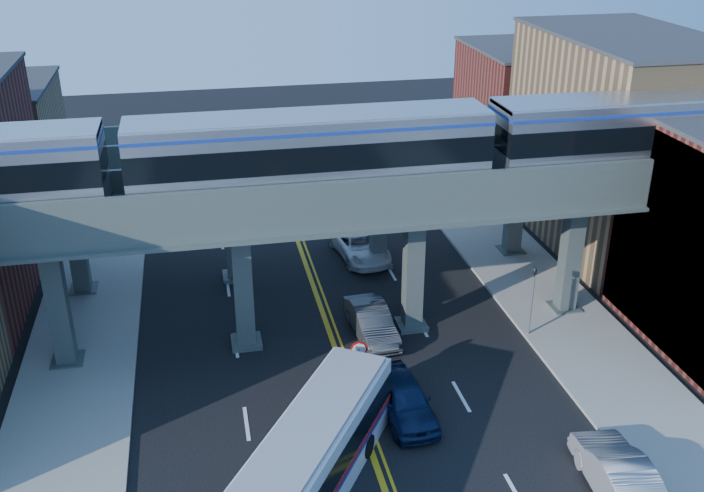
{
  "coord_description": "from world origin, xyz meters",
  "views": [
    {
      "loc": [
        -5.54,
        -23.79,
        19.51
      ],
      "look_at": [
        0.72,
        6.39,
        5.36
      ],
      "focal_mm": 40.0,
      "sensor_mm": 36.0,
      "label": 1
    }
  ],
  "objects": [
    {
      "name": "mural_panel",
      "position": [
        14.55,
        4.0,
        4.75
      ],
      "size": [
        0.1,
        9.5,
        9.5
      ],
      "primitive_type": "cube",
      "color": "#2AA5B8",
      "rests_on": "ground"
    },
    {
      "name": "sidewalk_west",
      "position": [
        -11.5,
        10.0,
        0.08
      ],
      "size": [
        5.0,
        70.0,
        0.16
      ],
      "primitive_type": "cube",
      "color": "gray",
      "rests_on": "ground"
    },
    {
      "name": "stop_sign",
      "position": [
        0.3,
        3.0,
        1.76
      ],
      "size": [
        0.76,
        0.09,
        2.63
      ],
      "color": "slate",
      "rests_on": "ground"
    },
    {
      "name": "traffic_signal",
      "position": [
        9.2,
        6.0,
        2.3
      ],
      "size": [
        0.15,
        0.18,
        4.1
      ],
      "color": "slate",
      "rests_on": "ground"
    },
    {
      "name": "car_lane_b",
      "position": [
        1.9,
        7.54,
        0.76
      ],
      "size": [
        1.9,
        4.72,
        1.52
      ],
      "primitive_type": "imported",
      "rotation": [
        0.0,
        0.0,
        0.06
      ],
      "color": "#313234",
      "rests_on": "ground"
    },
    {
      "name": "car_lane_d",
      "position": [
        2.67,
        24.26,
        0.85
      ],
      "size": [
        2.8,
        6.0,
        1.7
      ],
      "primitive_type": "imported",
      "rotation": [
        0.0,
        0.0,
        0.07
      ],
      "color": "silver",
      "rests_on": "ground"
    },
    {
      "name": "building_east_c",
      "position": [
        18.5,
        29.0,
        4.5
      ],
      "size": [
        8.0,
        10.0,
        9.0
      ],
      "primitive_type": "cube",
      "color": "maroon",
      "rests_on": "ground"
    },
    {
      "name": "elevated_viaduct_far",
      "position": [
        0.0,
        15.0,
        6.47
      ],
      "size": [
        52.0,
        3.6,
        7.4
      ],
      "color": "#465150",
      "rests_on": "ground"
    },
    {
      "name": "sidewalk_east",
      "position": [
        11.5,
        10.0,
        0.08
      ],
      "size": [
        5.0,
        70.0,
        0.16
      ],
      "primitive_type": "cube",
      "color": "gray",
      "rests_on": "ground"
    },
    {
      "name": "elevated_viaduct_near",
      "position": [
        0.0,
        8.0,
        6.47
      ],
      "size": [
        52.0,
        3.6,
        7.4
      ],
      "color": "#465150",
      "rests_on": "ground"
    },
    {
      "name": "transit_train",
      "position": [
        -0.76,
        8.0,
        9.29
      ],
      "size": [
        47.81,
        3.0,
        3.5
      ],
      "color": "black",
      "rests_on": "elevated_viaduct_near"
    },
    {
      "name": "car_lane_a",
      "position": [
        1.8,
        1.31,
        0.79
      ],
      "size": [
        2.12,
        4.74,
        1.58
      ],
      "primitive_type": "imported",
      "rotation": [
        0.0,
        0.0,
        0.06
      ],
      "color": "#101C3D",
      "rests_on": "ground"
    },
    {
      "name": "car_lane_c",
      "position": [
        3.22,
        16.23,
        0.73
      ],
      "size": [
        3.06,
        5.49,
        1.45
      ],
      "primitive_type": "imported",
      "rotation": [
        0.0,
        0.0,
        0.13
      ],
      "color": "white",
      "rests_on": "ground"
    },
    {
      "name": "building_east_b",
      "position": [
        18.5,
        16.0,
        6.0
      ],
      "size": [
        8.0,
        14.0,
        12.0
      ],
      "primitive_type": "cube",
      "color": "olive",
      "rests_on": "ground"
    },
    {
      "name": "ground",
      "position": [
        0.0,
        0.0,
        0.0
      ],
      "size": [
        120.0,
        120.0,
        0.0
      ],
      "primitive_type": "plane",
      "color": "black",
      "rests_on": "ground"
    },
    {
      "name": "car_parked_curb",
      "position": [
        7.95,
        -4.65,
        0.83
      ],
      "size": [
        2.18,
        5.19,
        1.67
      ],
      "primitive_type": "imported",
      "rotation": [
        0.0,
        0.0,
        3.06
      ],
      "color": "#9A9A9E",
      "rests_on": "ground"
    },
    {
      "name": "transit_bus",
      "position": [
        -2.85,
        -2.89,
        1.47
      ],
      "size": [
        8.11,
        10.7,
        2.87
      ],
      "rotation": [
        0.0,
        0.0,
        1.0
      ],
      "color": "silver",
      "rests_on": "ground"
    }
  ]
}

